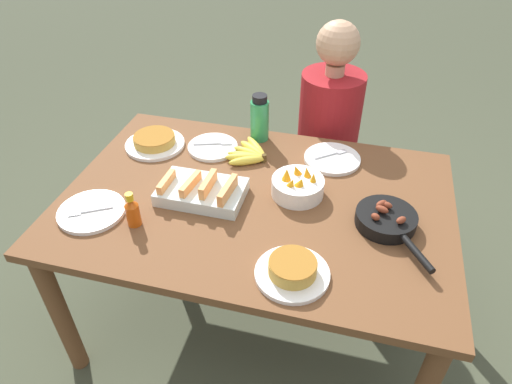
{
  "coord_description": "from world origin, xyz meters",
  "views": [
    {
      "loc": [
        0.34,
        -1.3,
        1.82
      ],
      "look_at": [
        0.0,
        0.0,
        0.75
      ],
      "focal_mm": 32.0,
      "sensor_mm": 36.0,
      "label": 1
    }
  ],
  "objects_px": {
    "skillet": "(387,220)",
    "empty_plate_near_front": "(332,159)",
    "frittata_plate_center": "(292,270)",
    "water_bottle": "(260,119)",
    "person_figure": "(325,155)",
    "banana_bunch": "(250,154)",
    "hot_sauce_bottle": "(132,211)",
    "empty_plate_far_right": "(92,211)",
    "fruit_bowl_mango": "(298,186)",
    "frittata_plate_side": "(155,142)",
    "melon_tray": "(202,191)",
    "empty_plate_far_left": "(213,147)"
  },
  "relations": [
    {
      "from": "melon_tray",
      "to": "empty_plate_far_left",
      "type": "relative_size",
      "value": 1.47
    },
    {
      "from": "melon_tray",
      "to": "frittata_plate_side",
      "type": "bearing_deg",
      "value": 138.36
    },
    {
      "from": "empty_plate_far_right",
      "to": "melon_tray",
      "type": "bearing_deg",
      "value": 27.55
    },
    {
      "from": "skillet",
      "to": "hot_sauce_bottle",
      "type": "relative_size",
      "value": 2.49
    },
    {
      "from": "frittata_plate_center",
      "to": "empty_plate_far_left",
      "type": "bearing_deg",
      "value": 127.17
    },
    {
      "from": "skillet",
      "to": "empty_plate_far_right",
      "type": "bearing_deg",
      "value": -112.26
    },
    {
      "from": "empty_plate_far_right",
      "to": "fruit_bowl_mango",
      "type": "relative_size",
      "value": 1.21
    },
    {
      "from": "water_bottle",
      "to": "banana_bunch",
      "type": "bearing_deg",
      "value": -89.91
    },
    {
      "from": "empty_plate_far_right",
      "to": "person_figure",
      "type": "height_order",
      "value": "person_figure"
    },
    {
      "from": "melon_tray",
      "to": "person_figure",
      "type": "height_order",
      "value": "person_figure"
    },
    {
      "from": "banana_bunch",
      "to": "person_figure",
      "type": "xyz_separation_m",
      "value": [
        0.28,
        0.44,
        -0.24
      ]
    },
    {
      "from": "frittata_plate_side",
      "to": "water_bottle",
      "type": "relative_size",
      "value": 1.21
    },
    {
      "from": "empty_plate_far_left",
      "to": "fruit_bowl_mango",
      "type": "bearing_deg",
      "value": -27.9
    },
    {
      "from": "frittata_plate_side",
      "to": "empty_plate_far_right",
      "type": "xyz_separation_m",
      "value": [
        -0.03,
        -0.48,
        -0.01
      ]
    },
    {
      "from": "melon_tray",
      "to": "empty_plate_far_right",
      "type": "bearing_deg",
      "value": -152.45
    },
    {
      "from": "melon_tray",
      "to": "empty_plate_far_left",
      "type": "bearing_deg",
      "value": 102.2
    },
    {
      "from": "melon_tray",
      "to": "empty_plate_far_left",
      "type": "distance_m",
      "value": 0.34
    },
    {
      "from": "person_figure",
      "to": "hot_sauce_bottle",
      "type": "bearing_deg",
      "value": -120.98
    },
    {
      "from": "fruit_bowl_mango",
      "to": "water_bottle",
      "type": "height_order",
      "value": "water_bottle"
    },
    {
      "from": "melon_tray",
      "to": "skillet",
      "type": "bearing_deg",
      "value": 1.12
    },
    {
      "from": "skillet",
      "to": "frittata_plate_center",
      "type": "distance_m",
      "value": 0.42
    },
    {
      "from": "skillet",
      "to": "empty_plate_far_left",
      "type": "relative_size",
      "value": 1.55
    },
    {
      "from": "fruit_bowl_mango",
      "to": "water_bottle",
      "type": "xyz_separation_m",
      "value": [
        -0.24,
        0.36,
        0.06
      ]
    },
    {
      "from": "fruit_bowl_mango",
      "to": "melon_tray",
      "type": "bearing_deg",
      "value": -161.89
    },
    {
      "from": "empty_plate_near_front",
      "to": "hot_sauce_bottle",
      "type": "distance_m",
      "value": 0.86
    },
    {
      "from": "hot_sauce_bottle",
      "to": "person_figure",
      "type": "relative_size",
      "value": 0.12
    },
    {
      "from": "frittata_plate_center",
      "to": "hot_sauce_bottle",
      "type": "distance_m",
      "value": 0.6
    },
    {
      "from": "skillet",
      "to": "person_figure",
      "type": "distance_m",
      "value": 0.83
    },
    {
      "from": "skillet",
      "to": "water_bottle",
      "type": "xyz_separation_m",
      "value": [
        -0.58,
        0.46,
        0.07
      ]
    },
    {
      "from": "fruit_bowl_mango",
      "to": "skillet",
      "type": "bearing_deg",
      "value": -16.51
    },
    {
      "from": "skillet",
      "to": "empty_plate_near_front",
      "type": "height_order",
      "value": "skillet"
    },
    {
      "from": "fruit_bowl_mango",
      "to": "banana_bunch",
      "type": "bearing_deg",
      "value": 140.84
    },
    {
      "from": "frittata_plate_center",
      "to": "water_bottle",
      "type": "xyz_separation_m",
      "value": [
        -0.3,
        0.77,
        0.08
      ]
    },
    {
      "from": "banana_bunch",
      "to": "frittata_plate_center",
      "type": "xyz_separation_m",
      "value": [
        0.3,
        -0.61,
        0.01
      ]
    },
    {
      "from": "banana_bunch",
      "to": "empty_plate_far_right",
      "type": "height_order",
      "value": "banana_bunch"
    },
    {
      "from": "empty_plate_far_left",
      "to": "person_figure",
      "type": "bearing_deg",
      "value": 42.0
    },
    {
      "from": "skillet",
      "to": "hot_sauce_bottle",
      "type": "distance_m",
      "value": 0.89
    },
    {
      "from": "hot_sauce_bottle",
      "to": "banana_bunch",
      "type": "bearing_deg",
      "value": 60.6
    },
    {
      "from": "frittata_plate_side",
      "to": "hot_sauce_bottle",
      "type": "height_order",
      "value": "hot_sauce_bottle"
    },
    {
      "from": "frittata_plate_center",
      "to": "person_figure",
      "type": "bearing_deg",
      "value": 90.93
    },
    {
      "from": "banana_bunch",
      "to": "person_figure",
      "type": "bearing_deg",
      "value": 57.26
    },
    {
      "from": "empty_plate_near_front",
      "to": "skillet",
      "type": "bearing_deg",
      "value": -57.12
    },
    {
      "from": "banana_bunch",
      "to": "water_bottle",
      "type": "bearing_deg",
      "value": 90.09
    },
    {
      "from": "frittata_plate_center",
      "to": "empty_plate_far_right",
      "type": "bearing_deg",
      "value": 171.95
    },
    {
      "from": "frittata_plate_side",
      "to": "fruit_bowl_mango",
      "type": "height_order",
      "value": "fruit_bowl_mango"
    },
    {
      "from": "melon_tray",
      "to": "water_bottle",
      "type": "height_order",
      "value": "water_bottle"
    },
    {
      "from": "empty_plate_far_left",
      "to": "water_bottle",
      "type": "height_order",
      "value": "water_bottle"
    },
    {
      "from": "frittata_plate_center",
      "to": "water_bottle",
      "type": "bearing_deg",
      "value": 111.43
    },
    {
      "from": "fruit_bowl_mango",
      "to": "water_bottle",
      "type": "distance_m",
      "value": 0.44
    },
    {
      "from": "frittata_plate_side",
      "to": "water_bottle",
      "type": "distance_m",
      "value": 0.48
    }
  ]
}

